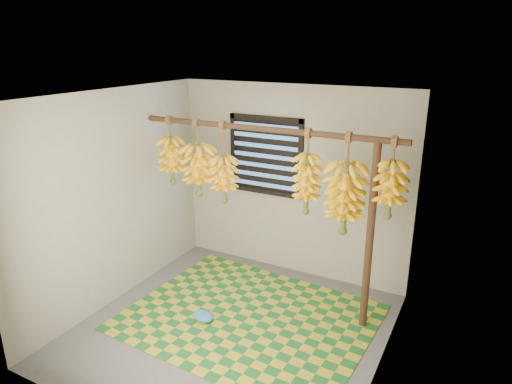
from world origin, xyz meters
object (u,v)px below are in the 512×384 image
Objects in this scene: support_post at (370,239)px; banana_bunch_b at (198,170)px; plastic_bag at (203,316)px; banana_bunch_f at (390,189)px; banana_bunch_c at (224,179)px; banana_bunch_a at (172,160)px; woven_mat at (249,317)px; banana_bunch_d at (307,184)px; banana_bunch_e at (345,198)px.

banana_bunch_b is at bearing 180.00° from support_post.
plastic_bag is 0.32× the size of banana_bunch_f.
plastic_bag is at bearing -78.55° from banana_bunch_c.
banana_bunch_a is at bearing 180.00° from banana_bunch_b.
support_post reaches higher than woven_mat.
banana_bunch_c reaches higher than plastic_bag.
banana_bunch_a is at bearing 180.00° from banana_bunch_d.
banana_bunch_a is 2.56m from banana_bunch_f.
woven_mat is 2.05m from banana_bunch_f.
banana_bunch_d reaches higher than plastic_bag.
banana_bunch_d is (-0.69, -0.00, 0.48)m from support_post.
banana_bunch_c is (-0.55, 0.45, 1.38)m from woven_mat.
banana_bunch_f is (0.15, 0.00, 0.54)m from support_post.
woven_mat is at bearing -158.55° from support_post.
banana_bunch_d is (1.34, -0.00, 0.03)m from banana_bunch_b.
banana_bunch_c is at bearing 0.00° from banana_bunch_a.
banana_bunch_d is (1.00, -0.00, 0.09)m from banana_bunch_c.
banana_bunch_c is 1.41m from banana_bunch_e.
banana_bunch_c and banana_bunch_d have the same top height.
banana_bunch_c is 0.90× the size of banana_bunch_e.
support_post is 2.23× the size of banana_bunch_d.
banana_bunch_a is at bearing 180.00° from support_post.
banana_bunch_a is (-1.28, 0.45, 1.52)m from woven_mat.
banana_bunch_b is at bearing 180.00° from banana_bunch_e.
plastic_bag reaches higher than woven_mat.
banana_bunch_d is at bearing -0.00° from banana_bunch_a.
support_post is at bearing 0.00° from banana_bunch_e.
banana_bunch_e is (2.13, 0.00, -0.14)m from banana_bunch_a.
support_post is 1.57m from woven_mat.
banana_bunch_c is at bearing 180.00° from banana_bunch_e.
support_post is 0.56m from banana_bunch_f.
banana_bunch_a is (-0.87, 0.73, 1.46)m from plastic_bag.
plastic_bag is 1.96m from banana_bunch_e.
banana_bunch_d is 0.42m from banana_bunch_e.
banana_bunch_c is 1.05× the size of banana_bunch_d.
banana_bunch_f is (1.84, -0.00, 0.16)m from banana_bunch_c.
support_post is 1.94m from plastic_bag.
banana_bunch_e reaches higher than plastic_bag.
banana_bunch_b and banana_bunch_d have the same top height.
support_post is at bearing 0.00° from banana_bunch_a.
banana_bunch_f is (1.69, 0.73, 1.48)m from plastic_bag.
support_post is 1.73m from banana_bunch_c.
support_post is 2.45× the size of banana_bunch_a.
plastic_bag is (-1.54, -0.73, -0.94)m from support_post.
banana_bunch_b reaches higher than plastic_bag.
banana_bunch_c is at bearing 180.00° from banana_bunch_f.
woven_mat is 2.44× the size of banana_bunch_e.
support_post is at bearing 25.25° from plastic_bag.
banana_bunch_f is (1.28, 0.45, 1.54)m from woven_mat.
plastic_bag is at bearing -156.75° from banana_bunch_f.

